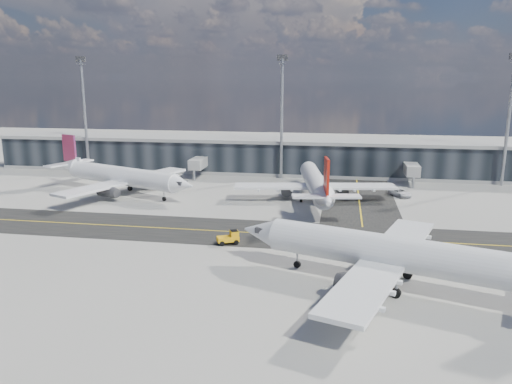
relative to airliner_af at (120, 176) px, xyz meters
The scene contains 9 objects.
ground 40.75m from the airliner_af, 39.89° to the right, with size 300.00×300.00×0.00m, color gray.
taxiway_lanes 38.42m from the airliner_af, 23.56° to the right, with size 180.00×63.00×0.03m.
terminal_concourse 42.52m from the airliner_af, 42.84° to the left, with size 152.00×19.80×8.80m.
floodlight_masts 39.90m from the airliner_af, 35.22° to the left, with size 102.50×0.70×28.90m.
airliner_af is the anchor object (origin of this frame).
airliner_redtail 40.58m from the airliner_af, ahead, with size 31.97×37.33×11.07m.
airliner_near 65.70m from the airliner_af, 37.12° to the right, with size 39.86×34.40×12.11m.
baggage_tug 40.76m from the airliner_af, 43.13° to the right, with size 3.48×2.70×1.97m.
service_van 58.04m from the airliner_af, ahead, with size 2.57×5.57×1.55m, color white.
Camera 1 is at (14.09, -69.64, 23.79)m, focal length 35.00 mm.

